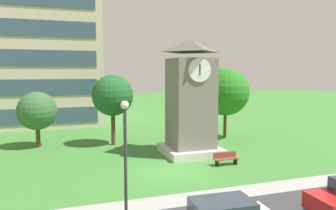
{
  "coord_description": "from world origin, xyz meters",
  "views": [
    {
      "loc": [
        -6.55,
        -19.13,
        6.45
      ],
      "look_at": [
        1.53,
        4.97,
        3.86
      ],
      "focal_mm": 34.27,
      "sensor_mm": 36.0,
      "label": 1
    }
  ],
  "objects_px": {
    "park_bench": "(226,158)",
    "tree_by_building": "(226,92)",
    "street_lamp": "(125,146)",
    "tree_near_tower": "(113,96)",
    "tree_streetside": "(37,111)",
    "clock_tower": "(191,104)"
  },
  "relations": [
    {
      "from": "clock_tower",
      "to": "tree_by_building",
      "type": "relative_size",
      "value": 1.3
    },
    {
      "from": "tree_by_building",
      "to": "street_lamp",
      "type": "bearing_deg",
      "value": -131.22
    },
    {
      "from": "street_lamp",
      "to": "tree_streetside",
      "type": "bearing_deg",
      "value": 105.66
    },
    {
      "from": "park_bench",
      "to": "tree_near_tower",
      "type": "height_order",
      "value": "tree_near_tower"
    },
    {
      "from": "clock_tower",
      "to": "tree_by_building",
      "type": "distance_m",
      "value": 7.36
    },
    {
      "from": "park_bench",
      "to": "tree_by_building",
      "type": "height_order",
      "value": "tree_by_building"
    },
    {
      "from": "tree_streetside",
      "to": "tree_near_tower",
      "type": "height_order",
      "value": "tree_near_tower"
    },
    {
      "from": "park_bench",
      "to": "street_lamp",
      "type": "bearing_deg",
      "value": -143.24
    },
    {
      "from": "clock_tower",
      "to": "park_bench",
      "type": "xyz_separation_m",
      "value": [
        1.17,
        -3.63,
        -3.5
      ]
    },
    {
      "from": "tree_by_building",
      "to": "tree_near_tower",
      "type": "distance_m",
      "value": 10.94
    },
    {
      "from": "clock_tower",
      "to": "street_lamp",
      "type": "bearing_deg",
      "value": -125.87
    },
    {
      "from": "park_bench",
      "to": "tree_streetside",
      "type": "distance_m",
      "value": 16.45
    },
    {
      "from": "tree_streetside",
      "to": "tree_near_tower",
      "type": "distance_m",
      "value": 6.56
    },
    {
      "from": "tree_streetside",
      "to": "clock_tower",
      "type": "bearing_deg",
      "value": -28.73
    },
    {
      "from": "park_bench",
      "to": "clock_tower",
      "type": "bearing_deg",
      "value": 107.88
    },
    {
      "from": "clock_tower",
      "to": "street_lamp",
      "type": "relative_size",
      "value": 1.71
    },
    {
      "from": "clock_tower",
      "to": "park_bench",
      "type": "height_order",
      "value": "clock_tower"
    },
    {
      "from": "street_lamp",
      "to": "tree_by_building",
      "type": "distance_m",
      "value": 19.33
    },
    {
      "from": "street_lamp",
      "to": "tree_near_tower",
      "type": "distance_m",
      "value": 15.11
    },
    {
      "from": "park_bench",
      "to": "tree_near_tower",
      "type": "bearing_deg",
      "value": 126.35
    },
    {
      "from": "park_bench",
      "to": "tree_by_building",
      "type": "xyz_separation_m",
      "value": [
        4.45,
        8.34,
        4.09
      ]
    },
    {
      "from": "tree_by_building",
      "to": "park_bench",
      "type": "bearing_deg",
      "value": -118.11
    }
  ]
}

